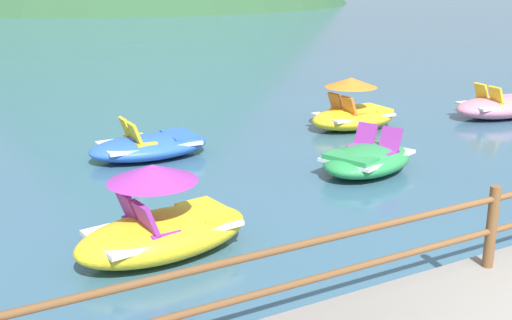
% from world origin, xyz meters
% --- Properties ---
extents(ground_plane, '(200.00, 200.00, 0.00)m').
position_xyz_m(ground_plane, '(0.00, 40.00, 0.00)').
color(ground_plane, '#38607A').
extents(dock_railing, '(23.92, 0.12, 0.95)m').
position_xyz_m(dock_railing, '(0.00, 1.55, 0.99)').
color(dock_railing, brown).
rests_on(dock_railing, promenade_dock).
extents(pedal_boat_0, '(2.45, 1.96, 0.84)m').
position_xyz_m(pedal_boat_0, '(1.80, 5.94, 0.26)').
color(pedal_boat_0, green).
rests_on(pedal_boat_0, ground).
extents(pedal_boat_1, '(2.42, 1.31, 0.81)m').
position_xyz_m(pedal_boat_1, '(-1.37, 8.81, 0.25)').
color(pedal_boat_1, blue).
rests_on(pedal_boat_1, ground).
extents(pedal_boat_3, '(2.59, 1.54, 0.87)m').
position_xyz_m(pedal_boat_3, '(7.64, 7.98, 0.29)').
color(pedal_boat_3, pink).
rests_on(pedal_boat_3, ground).
extents(pedal_boat_4, '(2.54, 1.51, 1.26)m').
position_xyz_m(pedal_boat_4, '(-2.77, 4.40, 0.42)').
color(pedal_boat_4, yellow).
rests_on(pedal_boat_4, ground).
extents(pedal_boat_7, '(2.21, 1.31, 1.22)m').
position_xyz_m(pedal_boat_7, '(3.67, 8.82, 0.41)').
color(pedal_boat_7, yellow).
rests_on(pedal_boat_7, ground).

